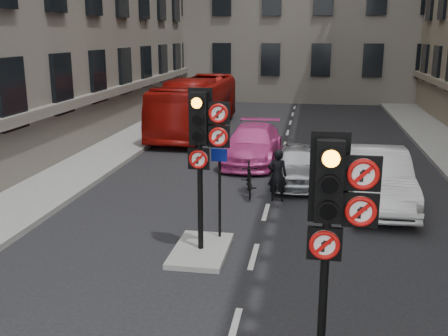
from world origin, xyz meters
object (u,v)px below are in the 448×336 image
(motorcyclist, at_px, (277,175))
(bus_red, at_px, (196,105))
(signal_near, at_px, (334,208))
(motorcycle, at_px, (249,179))
(car_white, at_px, (377,178))
(car_pink, at_px, (252,144))
(car_silver, at_px, (297,165))
(signal_far, at_px, (203,135))
(info_sign, at_px, (219,181))

(motorcyclist, bearing_deg, bus_red, -71.64)
(signal_near, xyz_separation_m, motorcycle, (-2.15, 8.53, -2.09))
(car_white, relative_size, car_pink, 1.01)
(signal_near, height_order, bus_red, signal_near)
(car_silver, distance_m, bus_red, 9.90)
(car_silver, bearing_deg, bus_red, 119.18)
(car_white, bearing_deg, signal_far, -135.57)
(motorcycle, relative_size, motorcyclist, 1.07)
(signal_near, xyz_separation_m, info_sign, (-2.39, 4.74, -1.08))
(car_silver, relative_size, car_pink, 0.78)
(motorcycle, bearing_deg, motorcyclist, -36.96)
(signal_far, xyz_separation_m, car_silver, (1.84, 6.05, -2.07))
(motorcyclist, bearing_deg, motorcycle, -33.57)
(car_pink, distance_m, motorcyclist, 4.83)
(signal_far, height_order, car_silver, signal_far)
(signal_far, relative_size, bus_red, 0.37)
(car_pink, relative_size, motorcycle, 2.89)
(signal_far, bearing_deg, car_white, 45.50)
(car_white, relative_size, motorcyclist, 3.11)
(bus_red, distance_m, motorcycle, 10.64)
(signal_far, height_order, motorcyclist, signal_far)
(signal_far, height_order, info_sign, signal_far)
(signal_far, bearing_deg, car_silver, 73.08)
(signal_near, bearing_deg, car_silver, 94.33)
(car_pink, xyz_separation_m, motorcyclist, (1.27, -4.66, 0.08))
(car_white, relative_size, motorcycle, 2.91)
(signal_near, bearing_deg, signal_far, 123.02)
(car_silver, height_order, info_sign, info_sign)
(signal_far, distance_m, car_white, 6.25)
(bus_red, xyz_separation_m, motorcyclist, (4.72, -10.35, -0.55))
(signal_near, distance_m, motorcyclist, 8.37)
(signal_near, relative_size, bus_red, 0.37)
(signal_near, height_order, info_sign, signal_near)
(car_pink, xyz_separation_m, bus_red, (-3.45, 5.69, 0.64))
(signal_near, height_order, car_pink, signal_near)
(car_silver, relative_size, bus_red, 0.39)
(signal_far, distance_m, motorcyclist, 4.70)
(car_white, height_order, car_pink, car_white)
(bus_red, xyz_separation_m, info_sign, (3.60, -13.68, 0.18))
(car_white, bearing_deg, car_pink, 131.36)
(info_sign, bearing_deg, car_pink, 93.20)
(signal_far, height_order, bus_red, signal_far)
(info_sign, bearing_deg, signal_near, -61.13)
(signal_far, relative_size, car_pink, 0.75)
(car_white, relative_size, bus_red, 0.50)
(signal_far, bearing_deg, motorcyclist, 71.85)
(car_white, distance_m, motorcycle, 3.74)
(car_white, bearing_deg, info_sign, -139.53)
(motorcyclist, bearing_deg, car_silver, -110.51)
(motorcycle, bearing_deg, car_silver, 37.91)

